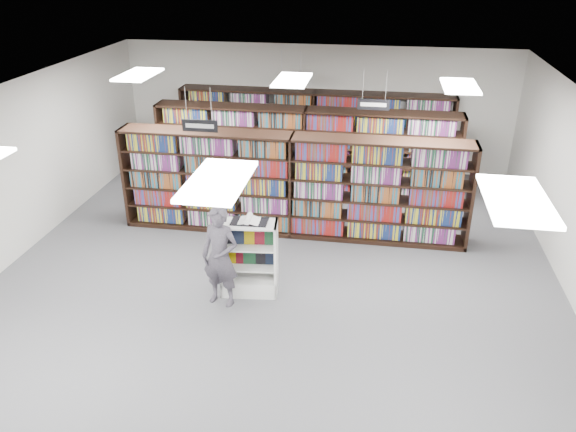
% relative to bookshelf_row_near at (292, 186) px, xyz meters
% --- Properties ---
extents(floor, '(12.00, 12.00, 0.00)m').
position_rel_bookshelf_row_near_xyz_m(floor, '(0.00, -2.00, -1.05)').
color(floor, '#4E4F53').
rests_on(floor, ground).
extents(ceiling, '(10.00, 12.00, 0.10)m').
position_rel_bookshelf_row_near_xyz_m(ceiling, '(0.00, -2.00, 2.15)').
color(ceiling, white).
rests_on(ceiling, wall_back).
extents(wall_back, '(10.00, 0.10, 3.20)m').
position_rel_bookshelf_row_near_xyz_m(wall_back, '(0.00, 4.00, 0.55)').
color(wall_back, silver).
rests_on(wall_back, ground).
extents(bookshelf_row_near, '(7.00, 0.60, 2.10)m').
position_rel_bookshelf_row_near_xyz_m(bookshelf_row_near, '(0.00, 0.00, 0.00)').
color(bookshelf_row_near, black).
rests_on(bookshelf_row_near, floor).
extents(bookshelf_row_mid, '(7.00, 0.60, 2.10)m').
position_rel_bookshelf_row_near_xyz_m(bookshelf_row_mid, '(0.00, 2.00, 0.00)').
color(bookshelf_row_mid, black).
rests_on(bookshelf_row_mid, floor).
extents(bookshelf_row_far, '(7.00, 0.60, 2.10)m').
position_rel_bookshelf_row_near_xyz_m(bookshelf_row_far, '(0.00, 3.70, 0.00)').
color(bookshelf_row_far, black).
rests_on(bookshelf_row_far, floor).
extents(aisle_sign_left, '(0.65, 0.02, 0.80)m').
position_rel_bookshelf_row_near_xyz_m(aisle_sign_left, '(-1.50, -1.00, 1.48)').
color(aisle_sign_left, '#B2B2B7').
rests_on(aisle_sign_left, ceiling).
extents(aisle_sign_right, '(0.65, 0.02, 0.80)m').
position_rel_bookshelf_row_near_xyz_m(aisle_sign_right, '(1.50, 1.00, 1.48)').
color(aisle_sign_right, '#B2B2B7').
rests_on(aisle_sign_right, ceiling).
extents(aisle_sign_center, '(0.65, 0.02, 0.80)m').
position_rel_bookshelf_row_near_xyz_m(aisle_sign_center, '(-0.50, 3.00, 1.48)').
color(aisle_sign_center, '#B2B2B7').
rests_on(aisle_sign_center, ceiling).
extents(troffer_front_center, '(0.60, 1.20, 0.04)m').
position_rel_bookshelf_row_near_xyz_m(troffer_front_center, '(0.00, -5.00, 2.11)').
color(troffer_front_center, white).
rests_on(troffer_front_center, ceiling).
extents(troffer_front_right, '(0.60, 1.20, 0.04)m').
position_rel_bookshelf_row_near_xyz_m(troffer_front_right, '(3.00, -5.00, 2.11)').
color(troffer_front_right, white).
rests_on(troffer_front_right, ceiling).
extents(troffer_back_left, '(0.60, 1.20, 0.04)m').
position_rel_bookshelf_row_near_xyz_m(troffer_back_left, '(-3.00, 0.00, 2.11)').
color(troffer_back_left, white).
rests_on(troffer_back_left, ceiling).
extents(troffer_back_center, '(0.60, 1.20, 0.04)m').
position_rel_bookshelf_row_near_xyz_m(troffer_back_center, '(0.00, 0.00, 2.11)').
color(troffer_back_center, white).
rests_on(troffer_back_center, ceiling).
extents(troffer_back_right, '(0.60, 1.20, 0.04)m').
position_rel_bookshelf_row_near_xyz_m(troffer_back_right, '(3.00, 0.00, 2.11)').
color(troffer_back_right, white).
rests_on(troffer_back_right, ceiling).
extents(endcap_display, '(0.99, 0.57, 1.33)m').
position_rel_bookshelf_row_near_xyz_m(endcap_display, '(-0.36, -2.29, -0.59)').
color(endcap_display, white).
rests_on(endcap_display, floor).
extents(open_book, '(0.61, 0.37, 0.13)m').
position_rel_bookshelf_row_near_xyz_m(open_book, '(-0.35, -2.29, 0.31)').
color(open_book, black).
rests_on(open_book, endcap_display).
extents(shopper, '(0.71, 0.54, 1.74)m').
position_rel_bookshelf_row_near_xyz_m(shopper, '(-0.74, -2.70, -0.18)').
color(shopper, '#504C57').
rests_on(shopper, floor).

